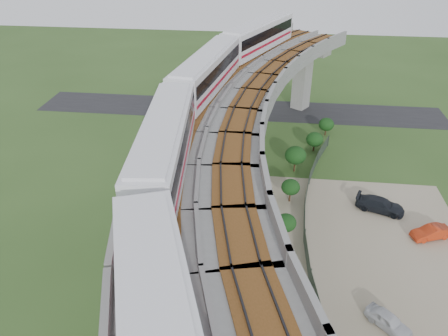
{
  "coord_description": "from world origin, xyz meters",
  "views": [
    {
      "loc": [
        4.91,
        -30.95,
        25.32
      ],
      "look_at": [
        1.34,
        -0.53,
        7.5
      ],
      "focal_mm": 35.0,
      "sensor_mm": 36.0,
      "label": 1
    }
  ],
  "objects_px": {
    "car_white": "(388,321)",
    "metro_train": "(214,106)",
    "car_red": "(431,232)",
    "car_dark": "(380,205)"
  },
  "relations": [
    {
      "from": "car_white",
      "to": "metro_train",
      "type": "bearing_deg",
      "value": 100.72
    },
    {
      "from": "car_red",
      "to": "car_white",
      "type": "bearing_deg",
      "value": -49.2
    },
    {
      "from": "car_white",
      "to": "car_red",
      "type": "relative_size",
      "value": 0.94
    },
    {
      "from": "metro_train",
      "to": "car_red",
      "type": "distance_m",
      "value": 22.72
    },
    {
      "from": "car_red",
      "to": "car_dark",
      "type": "relative_size",
      "value": 0.78
    },
    {
      "from": "car_red",
      "to": "car_dark",
      "type": "distance_m",
      "value": 5.35
    },
    {
      "from": "car_red",
      "to": "car_dark",
      "type": "xyz_separation_m",
      "value": [
        -3.78,
        3.79,
        0.07
      ]
    },
    {
      "from": "metro_train",
      "to": "car_white",
      "type": "height_order",
      "value": "metro_train"
    },
    {
      "from": "car_dark",
      "to": "car_red",
      "type": "bearing_deg",
      "value": -115.58
    },
    {
      "from": "car_red",
      "to": "car_dark",
      "type": "bearing_deg",
      "value": -155.32
    }
  ]
}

